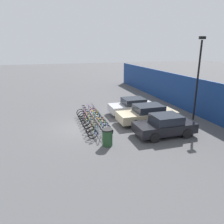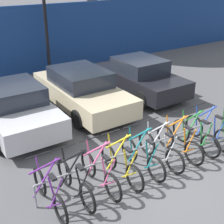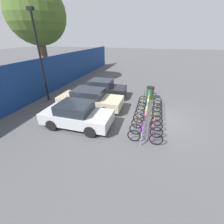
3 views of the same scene
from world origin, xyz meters
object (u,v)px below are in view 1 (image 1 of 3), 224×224
(bicycle_yellow, at_px, (91,118))
(bicycle_silver, at_px, (95,123))
(bicycle_pink, at_px, (90,116))
(car_silver, at_px, (133,106))
(bicycle_teal, at_px, (93,121))
(bike_rack, at_px, (95,119))
(car_black, at_px, (165,125))
(car_beige, at_px, (147,114))
(bicycle_orange, at_px, (97,126))
(bicycle_blue, at_px, (101,132))
(bicycle_black, at_px, (88,114))
(lamp_post, at_px, (198,75))
(bicycle_purple, at_px, (87,112))
(bicycle_green, at_px, (99,129))
(trash_bin, at_px, (107,137))

(bicycle_yellow, xyz_separation_m, bicycle_silver, (1.20, 0.00, 0.00))
(bicycle_pink, relative_size, car_silver, 0.43)
(bicycle_teal, xyz_separation_m, bicycle_silver, (0.58, 0.00, 0.00))
(bike_rack, distance_m, bicycle_yellow, 0.63)
(bike_rack, xyz_separation_m, bicycle_silver, (0.60, -0.15, -0.12))
(bicycle_pink, relative_size, car_black, 0.44)
(bicycle_yellow, bearing_deg, car_beige, 72.21)
(bicycle_teal, bearing_deg, bicycle_orange, 0.14)
(bicycle_teal, bearing_deg, bicycle_blue, 0.14)
(bicycle_black, relative_size, car_beige, 0.38)
(lamp_post, bearing_deg, bicycle_orange, -88.56)
(bicycle_pink, height_order, car_beige, car_beige)
(bicycle_black, bearing_deg, car_beige, 62.54)
(bicycle_silver, bearing_deg, bike_rack, 163.26)
(bicycle_blue, bearing_deg, lamp_post, 100.74)
(bike_rack, xyz_separation_m, bicycle_black, (-1.79, -0.15, -0.12))
(bicycle_teal, relative_size, bicycle_orange, 1.00)
(lamp_post, bearing_deg, car_beige, -96.40)
(bicycle_teal, distance_m, car_beige, 4.18)
(bicycle_black, height_order, bicycle_yellow, same)
(bicycle_purple, xyz_separation_m, bicycle_orange, (3.62, 0.00, 0.00))
(car_beige, height_order, lamp_post, lamp_post)
(bike_rack, xyz_separation_m, bicycle_green, (1.85, -0.15, -0.12))
(bicycle_yellow, height_order, lamp_post, lamp_post)
(car_silver, relative_size, trash_bin, 3.82)
(bicycle_silver, relative_size, bicycle_green, 1.00)
(bicycle_green, bearing_deg, bicycle_pink, -178.61)
(bicycle_black, xyz_separation_m, car_beige, (2.40, 4.12, 0.31))
(bicycle_orange, height_order, bicycle_blue, same)
(bicycle_yellow, height_order, bicycle_teal, same)
(bicycle_blue, distance_m, car_black, 4.20)
(bicycle_black, relative_size, bicycle_blue, 1.00)
(bicycle_orange, height_order, bicycle_green, same)
(bicycle_teal, relative_size, car_beige, 0.38)
(bicycle_purple, relative_size, bicycle_orange, 1.00)
(bicycle_yellow, height_order, bicycle_blue, same)
(car_beige, xyz_separation_m, lamp_post, (0.43, 3.85, 2.82))
(bicycle_silver, bearing_deg, bicycle_orange, -2.81)
(bicycle_teal, height_order, bicycle_green, same)
(bicycle_blue, distance_m, car_silver, 5.71)
(bike_rack, xyz_separation_m, bicycle_blue, (2.38, -0.15, -0.12))
(car_beige, distance_m, lamp_post, 4.80)
(bicycle_orange, bearing_deg, bicycle_purple, -179.45)
(bicycle_pink, distance_m, trash_bin, 4.75)
(bicycle_purple, bearing_deg, bike_rack, 4.09)
(car_silver, height_order, car_beige, same)
(bicycle_purple, xyz_separation_m, car_black, (5.57, 4.11, 0.31))
(bicycle_yellow, relative_size, bicycle_blue, 1.00)
(bike_rack, relative_size, lamp_post, 0.84)
(bicycle_black, bearing_deg, bicycle_blue, 2.74)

